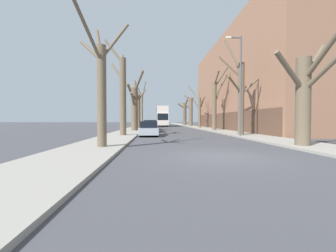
# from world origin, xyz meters

# --- Properties ---
(ground_plane) EXTENTS (300.00, 300.00, 0.00)m
(ground_plane) POSITION_xyz_m (0.00, 0.00, 0.00)
(ground_plane) COLOR #424247
(sidewalk_left) EXTENTS (3.14, 120.00, 0.12)m
(sidewalk_left) POSITION_xyz_m (-5.83, 50.00, 0.06)
(sidewalk_left) COLOR gray
(sidewalk_left) RESTS_ON ground
(sidewalk_right) EXTENTS (3.14, 120.00, 0.12)m
(sidewalk_right) POSITION_xyz_m (5.83, 50.00, 0.06)
(sidewalk_right) COLOR gray
(sidewalk_right) RESTS_ON ground
(building_facade_right) EXTENTS (10.08, 34.88, 14.18)m
(building_facade_right) POSITION_xyz_m (12.39, 25.33, 7.08)
(building_facade_right) COLOR #93664C
(building_facade_right) RESTS_ON ground
(street_tree_left_0) EXTENTS (2.66, 3.83, 6.96)m
(street_tree_left_0) POSITION_xyz_m (-5.37, 2.71, 3.19)
(street_tree_left_0) COLOR brown
(street_tree_left_0) RESTS_ON ground
(street_tree_left_1) EXTENTS (2.09, 1.96, 8.88)m
(street_tree_left_1) POSITION_xyz_m (-5.58, 11.56, 3.92)
(street_tree_left_1) COLOR brown
(street_tree_left_1) RESTS_ON ground
(street_tree_left_2) EXTENTS (3.34, 3.79, 7.64)m
(street_tree_left_2) POSITION_xyz_m (-5.34, 20.55, 3.44)
(street_tree_left_2) COLOR brown
(street_tree_left_2) RESTS_ON ground
(street_tree_left_3) EXTENTS (1.66, 4.12, 6.85)m
(street_tree_left_3) POSITION_xyz_m (-5.45, 29.56, 3.21)
(street_tree_left_3) COLOR brown
(street_tree_left_3) RESTS_ON ground
(street_tree_left_4) EXTENTS (2.80, 3.60, 9.60)m
(street_tree_left_4) POSITION_xyz_m (-5.41, 38.44, 4.35)
(street_tree_left_4) COLOR brown
(street_tree_left_4) RESTS_ON ground
(street_tree_right_0) EXTENTS (3.49, 2.51, 5.52)m
(street_tree_right_0) POSITION_xyz_m (5.23, 2.54, 2.75)
(street_tree_right_0) COLOR brown
(street_tree_right_0) RESTS_ON ground
(street_tree_right_1) EXTENTS (3.54, 2.52, 9.31)m
(street_tree_right_1) POSITION_xyz_m (5.31, 11.71, 3.91)
(street_tree_right_1) COLOR brown
(street_tree_right_1) RESTS_ON ground
(street_tree_right_2) EXTENTS (2.01, 4.16, 8.46)m
(street_tree_right_2) POSITION_xyz_m (5.59, 21.46, 3.89)
(street_tree_right_2) COLOR brown
(street_tree_right_2) RESTS_ON ground
(street_tree_right_3) EXTENTS (3.24, 3.73, 7.78)m
(street_tree_right_3) POSITION_xyz_m (5.35, 31.16, 3.39)
(street_tree_right_3) COLOR brown
(street_tree_right_3) RESTS_ON ground
(street_tree_right_4) EXTENTS (2.75, 1.87, 7.26)m
(street_tree_right_4) POSITION_xyz_m (5.40, 41.28, 3.50)
(street_tree_right_4) COLOR brown
(street_tree_right_4) RESTS_ON ground
(street_tree_right_5) EXTENTS (2.79, 4.22, 7.56)m
(street_tree_right_5) POSITION_xyz_m (5.23, 50.15, 3.49)
(street_tree_right_5) COLOR brown
(street_tree_right_5) RESTS_ON ground
(double_decker_bus) EXTENTS (2.61, 11.26, 4.59)m
(double_decker_bus) POSITION_xyz_m (-0.94, 44.57, 2.60)
(double_decker_bus) COLOR silver
(double_decker_bus) RESTS_ON ground
(parked_car_0) EXTENTS (1.72, 4.40, 1.37)m
(parked_car_0) POSITION_xyz_m (-3.19, 12.13, 0.65)
(parked_car_0) COLOR #9EA3AD
(parked_car_0) RESTS_ON ground
(parked_car_1) EXTENTS (1.78, 4.53, 1.46)m
(parked_car_1) POSITION_xyz_m (-3.19, 19.03, 0.69)
(parked_car_1) COLOR #4C5156
(parked_car_1) RESTS_ON ground
(parked_car_2) EXTENTS (1.84, 4.35, 1.29)m
(parked_car_2) POSITION_xyz_m (-3.19, 25.00, 0.62)
(parked_car_2) COLOR #9EA3AD
(parked_car_2) RESTS_ON ground
(parked_car_3) EXTENTS (1.71, 4.28, 1.48)m
(parked_car_3) POSITION_xyz_m (-3.19, 31.73, 0.69)
(parked_car_3) COLOR maroon
(parked_car_3) RESTS_ON ground
(lamp_post) EXTENTS (1.40, 0.20, 8.67)m
(lamp_post) POSITION_xyz_m (4.64, 10.13, 4.80)
(lamp_post) COLOR #4C4F54
(lamp_post) RESTS_ON ground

